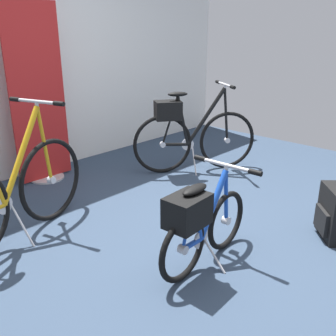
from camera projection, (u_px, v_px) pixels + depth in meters
ground_plane at (196, 238)px, 2.95m from camera, size 6.11×6.11×0.00m
back_wall at (27, 46)px, 3.98m from camera, size 6.11×0.10×2.74m
floor_banner_stand at (39, 104)px, 3.86m from camera, size 0.60×0.36×1.81m
folding_bike_foreground at (200, 222)px, 2.47m from camera, size 0.95×0.53×0.68m
display_bike_left at (190, 133)px, 4.23m from camera, size 1.21×0.83×0.99m
display_bike_right at (13, 193)px, 2.81m from camera, size 1.44×0.60×1.04m
backpack_on_floor at (336, 213)px, 2.90m from camera, size 0.37×0.36×0.41m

